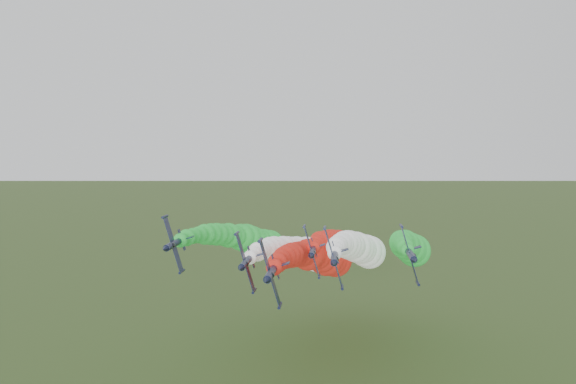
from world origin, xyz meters
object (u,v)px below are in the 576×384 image
at_px(jet_trail, 340,245).
at_px(jet_inner_right, 358,248).
at_px(jet_lead, 320,258).
at_px(jet_outer_left, 247,240).
at_px(jet_outer_right, 409,247).
at_px(jet_inner_left, 301,252).

bearing_deg(jet_trail, jet_inner_right, -73.26).
height_order(jet_lead, jet_outer_left, jet_outer_left).
relative_size(jet_outer_left, jet_outer_right, 0.99).
height_order(jet_inner_left, jet_trail, jet_inner_left).
height_order(jet_inner_left, jet_outer_left, jet_outer_left).
relative_size(jet_outer_right, jet_trail, 1.01).
height_order(jet_inner_right, jet_outer_left, jet_outer_left).
bearing_deg(jet_outer_right, jet_inner_left, -173.92).
bearing_deg(jet_inner_right, jet_inner_left, 171.30).
bearing_deg(jet_trail, jet_inner_left, -127.75).
bearing_deg(jet_outer_right, jet_inner_right, -158.34).
xyz_separation_m(jet_outer_left, jet_outer_right, (44.61, 1.85, -1.68)).
distance_m(jet_inner_left, jet_trail, 17.51).
relative_size(jet_lead, jet_trail, 1.00).
xyz_separation_m(jet_lead, jet_inner_right, (9.91, 10.64, 0.62)).
height_order(jet_lead, jet_outer_right, jet_outer_right).
xyz_separation_m(jet_lead, jet_trail, (5.03, 26.87, -1.26)).
height_order(jet_inner_left, jet_outer_right, jet_outer_right).
relative_size(jet_outer_left, jet_trail, 1.00).
distance_m(jet_lead, jet_trail, 27.36).
bearing_deg(jet_inner_left, jet_outer_left, 175.08).
xyz_separation_m(jet_outer_right, jet_trail, (-18.81, 10.70, -1.58)).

